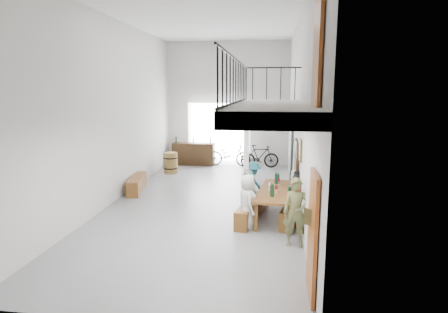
# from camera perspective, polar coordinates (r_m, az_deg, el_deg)

# --- Properties ---
(floor) EXTENTS (12.00, 12.00, 0.00)m
(floor) POSITION_cam_1_polar(r_m,az_deg,el_deg) (11.52, -3.02, -7.00)
(floor) COLOR slate
(floor) RESTS_ON ground
(room_walls) EXTENTS (12.00, 12.00, 12.00)m
(room_walls) POSITION_cam_1_polar(r_m,az_deg,el_deg) (11.01, -3.20, 10.96)
(room_walls) COLOR silver
(room_walls) RESTS_ON ground
(gateway_portal) EXTENTS (2.80, 0.08, 2.80)m
(gateway_portal) POSITION_cam_1_polar(r_m,az_deg,el_deg) (17.05, -0.81, 3.45)
(gateway_portal) COLOR white
(gateway_portal) RESTS_ON ground
(right_wall_decor) EXTENTS (0.07, 8.28, 5.07)m
(right_wall_decor) POSITION_cam_1_polar(r_m,az_deg,el_deg) (9.14, 11.59, -0.50)
(right_wall_decor) COLOR #9E4A13
(right_wall_decor) RESTS_ON ground
(balcony) EXTENTS (1.52, 5.62, 4.00)m
(balcony) POSITION_cam_1_polar(r_m,az_deg,el_deg) (7.71, 7.19, 6.83)
(balcony) COLOR white
(balcony) RESTS_ON ground
(tasting_table) EXTENTS (1.26, 2.49, 0.79)m
(tasting_table) POSITION_cam_1_polar(r_m,az_deg,el_deg) (9.99, 8.24, -5.57)
(tasting_table) COLOR brown
(tasting_table) RESTS_ON ground
(bench_inner) EXTENTS (0.74, 2.11, 0.48)m
(bench_inner) POSITION_cam_1_polar(r_m,az_deg,el_deg) (10.07, 4.15, -8.15)
(bench_inner) COLOR brown
(bench_inner) RESTS_ON ground
(bench_wall) EXTENTS (0.73, 2.09, 0.48)m
(bench_wall) POSITION_cam_1_polar(r_m,az_deg,el_deg) (10.15, 10.28, -8.13)
(bench_wall) COLOR brown
(bench_wall) RESTS_ON ground
(tableware) EXTENTS (0.69, 1.54, 0.35)m
(tableware) POSITION_cam_1_polar(r_m,az_deg,el_deg) (10.05, 8.00, -4.12)
(tableware) COLOR #10321A
(tableware) RESTS_ON tasting_table
(side_bench) EXTENTS (0.71, 1.82, 0.50)m
(side_bench) POSITION_cam_1_polar(r_m,az_deg,el_deg) (13.03, -13.14, -4.08)
(side_bench) COLOR brown
(side_bench) RESTS_ON ground
(oak_barrel) EXTENTS (0.58, 0.58, 0.85)m
(oak_barrel) POSITION_cam_1_polar(r_m,az_deg,el_deg) (15.54, -8.14, -0.95)
(oak_barrel) COLOR olive
(oak_barrel) RESTS_ON ground
(serving_counter) EXTENTS (1.90, 0.55, 1.00)m
(serving_counter) POSITION_cam_1_polar(r_m,az_deg,el_deg) (17.10, -4.67, 0.39)
(serving_counter) COLOR #3E2813
(serving_counter) RESTS_ON ground
(counter_bottles) EXTENTS (1.66, 0.10, 0.28)m
(counter_bottles) POSITION_cam_1_polar(r_m,az_deg,el_deg) (16.99, -4.71, 2.51)
(counter_bottles) COLOR #10321A
(counter_bottles) RESTS_ON serving_counter
(guest_left_a) EXTENTS (0.60, 0.76, 1.37)m
(guest_left_a) POSITION_cam_1_polar(r_m,az_deg,el_deg) (9.28, 3.63, -6.88)
(guest_left_a) COLOR silver
(guest_left_a) RESTS_ON ground
(guest_left_b) EXTENTS (0.31, 0.46, 1.24)m
(guest_left_b) POSITION_cam_1_polar(r_m,az_deg,el_deg) (9.98, 4.16, -6.03)
(guest_left_b) COLOR teal
(guest_left_b) RESTS_ON ground
(guest_left_c) EXTENTS (0.59, 0.69, 1.23)m
(guest_left_c) POSITION_cam_1_polar(r_m,az_deg,el_deg) (10.45, 3.75, -5.29)
(guest_left_c) COLOR silver
(guest_left_c) RESTS_ON ground
(guest_left_d) EXTENTS (0.80, 0.99, 1.34)m
(guest_left_d) POSITION_cam_1_polar(r_m,az_deg,el_deg) (10.97, 4.36, -4.26)
(guest_left_d) COLOR teal
(guest_left_d) RESTS_ON ground
(guest_right_a) EXTENTS (0.33, 0.69, 1.15)m
(guest_right_a) POSITION_cam_1_polar(r_m,az_deg,el_deg) (9.57, 11.31, -7.20)
(guest_right_a) COLOR red
(guest_right_a) RESTS_ON ground
(guest_right_b) EXTENTS (0.64, 1.26, 1.30)m
(guest_right_b) POSITION_cam_1_polar(r_m,az_deg,el_deg) (10.22, 11.29, -5.62)
(guest_right_b) COLOR black
(guest_right_b) RESTS_ON ground
(guest_right_c) EXTENTS (0.48, 0.65, 1.22)m
(guest_right_c) POSITION_cam_1_polar(r_m,az_deg,el_deg) (10.71, 10.89, -5.12)
(guest_right_c) COLOR silver
(guest_right_c) RESTS_ON ground
(host_standing) EXTENTS (0.58, 0.41, 1.53)m
(host_standing) POSITION_cam_1_polar(r_m,az_deg,el_deg) (8.38, 10.90, -8.36)
(host_standing) COLOR brown
(host_standing) RESTS_ON ground
(potted_plant) EXTENTS (0.43, 0.38, 0.44)m
(potted_plant) POSITION_cam_1_polar(r_m,az_deg,el_deg) (11.97, 9.26, -5.35)
(potted_plant) COLOR #1D4E22
(potted_plant) RESTS_ON ground
(bicycle_near) EXTENTS (1.99, 0.81, 1.02)m
(bicycle_near) POSITION_cam_1_polar(r_m,az_deg,el_deg) (16.78, 0.78, 0.28)
(bicycle_near) COLOR black
(bicycle_near) RESTS_ON ground
(bicycle_far) EXTENTS (1.72, 0.66, 1.01)m
(bicycle_far) POSITION_cam_1_polar(r_m,az_deg,el_deg) (16.48, 5.45, 0.02)
(bicycle_far) COLOR black
(bicycle_far) RESTS_ON ground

